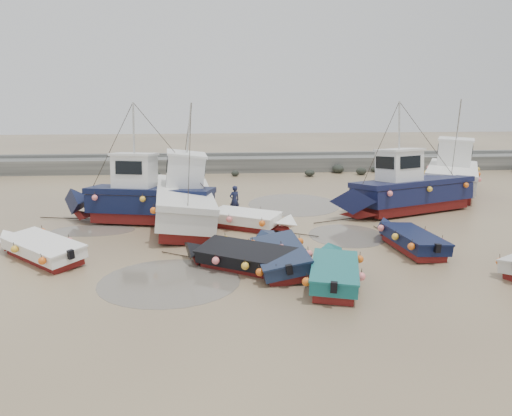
% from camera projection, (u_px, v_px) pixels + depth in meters
% --- Properties ---
extents(ground, '(120.00, 120.00, 0.00)m').
position_uv_depth(ground, '(272.00, 252.00, 21.59)').
color(ground, tan).
rests_on(ground, ground).
extents(seawall, '(60.00, 4.92, 1.50)m').
position_uv_depth(seawall, '(245.00, 164.00, 42.77)').
color(seawall, slate).
rests_on(seawall, ground).
extents(puddle_a, '(5.23, 5.23, 0.01)m').
position_uv_depth(puddle_a, '(170.00, 281.00, 18.32)').
color(puddle_a, '#635B50').
rests_on(puddle_a, ground).
extents(puddle_b, '(3.71, 3.71, 0.01)m').
position_uv_depth(puddle_b, '(347.00, 235.00, 24.07)').
color(puddle_b, '#635B50').
rests_on(puddle_b, ground).
extents(puddle_c, '(4.15, 4.15, 0.01)m').
position_uv_depth(puddle_c, '(93.00, 231.00, 24.91)').
color(puddle_c, '#635B50').
rests_on(puddle_c, ground).
extents(puddle_d, '(5.59, 5.59, 0.01)m').
position_uv_depth(puddle_d, '(294.00, 204.00, 30.56)').
color(puddle_d, '#635B50').
rests_on(puddle_d, ground).
extents(dinghy_0, '(5.29, 5.15, 1.43)m').
position_uv_depth(dinghy_0, '(39.00, 246.00, 20.77)').
color(dinghy_0, maroon).
rests_on(dinghy_0, ground).
extents(dinghy_1, '(2.43, 6.50, 1.43)m').
position_uv_depth(dinghy_1, '(280.00, 252.00, 19.95)').
color(dinghy_1, maroon).
rests_on(dinghy_1, ground).
extents(dinghy_2, '(2.73, 5.74, 1.43)m').
position_uv_depth(dinghy_2, '(334.00, 269.00, 18.05)').
color(dinghy_2, maroon).
rests_on(dinghy_2, ground).
extents(dinghy_4, '(5.87, 4.08, 1.43)m').
position_uv_depth(dinghy_4, '(242.00, 255.00, 19.63)').
color(dinghy_4, maroon).
rests_on(dinghy_4, ground).
extents(dinghy_5, '(5.30, 3.57, 1.43)m').
position_uv_depth(dinghy_5, '(252.00, 218.00, 25.11)').
color(dinghy_5, maroon).
rests_on(dinghy_5, ground).
extents(dinghy_6, '(2.33, 5.90, 1.43)m').
position_uv_depth(dinghy_6, '(409.00, 237.00, 21.98)').
color(dinghy_6, maroon).
rests_on(dinghy_6, ground).
extents(cabin_boat_0, '(9.62, 3.94, 6.22)m').
position_uv_depth(cabin_boat_0, '(139.00, 197.00, 26.21)').
color(cabin_boat_0, maroon).
rests_on(cabin_boat_0, ground).
extents(cabin_boat_1, '(3.73, 11.37, 6.22)m').
position_uv_depth(cabin_boat_1, '(180.00, 198.00, 26.31)').
color(cabin_boat_1, maroon).
rests_on(cabin_boat_1, ground).
extents(cabin_boat_2, '(9.98, 5.35, 6.22)m').
position_uv_depth(cabin_boat_2, '(405.00, 190.00, 28.28)').
color(cabin_boat_2, maroon).
rests_on(cabin_boat_2, ground).
extents(cabin_boat_3, '(6.52, 9.96, 6.22)m').
position_uv_depth(cabin_boat_3, '(452.00, 173.00, 33.90)').
color(cabin_boat_3, maroon).
rests_on(cabin_boat_3, ground).
extents(person, '(0.72, 0.63, 1.67)m').
position_uv_depth(person, '(235.00, 215.00, 28.06)').
color(person, '#181D3A').
rests_on(person, ground).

